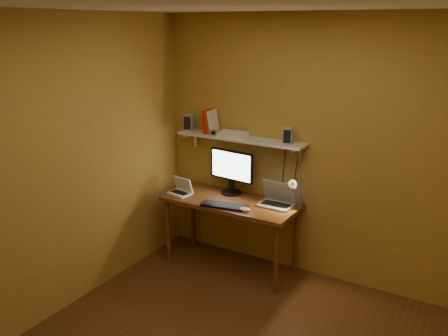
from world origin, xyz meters
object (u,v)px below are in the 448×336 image
Objects in this scene: netbook at (181,189)px; router at (233,134)px; laptop at (277,199)px; desk at (231,208)px; shelf_camera at (214,132)px; wall_shelf at (240,139)px; keyboard at (224,206)px; desk_lamp at (296,188)px; monitor at (231,170)px; speaker_right at (288,136)px; speaker_left at (189,122)px; mouse at (245,209)px.

netbook is 0.92× the size of router.
router reaches higher than laptop.
desk is at bearing -165.54° from laptop.
desk is 0.51m from laptop.
router is at bearing 18.21° from shelf_camera.
router is at bearing 173.98° from laptop.
keyboard is (0.04, -0.39, -0.60)m from wall_shelf.
desk_lamp is at bearing 19.91° from netbook.
desk_lamp is at bearing 15.98° from keyboard.
router is (-0.55, 0.06, 0.58)m from laptop.
desk is at bearing -90.00° from wall_shelf.
speaker_right reaches higher than monitor.
speaker_left reaches higher than keyboard.
mouse is (0.82, -0.09, -0.03)m from netbook.
mouse is (0.23, -0.00, 0.01)m from keyboard.
desk is 7.95× the size of speaker_left.
monitor is 1.98× the size of netbook.
speaker_left is at bearing 139.96° from mouse.
router is at bearing 116.60° from mouse.
netbook is (-1.02, -0.22, -0.01)m from laptop.
mouse is 0.98× the size of shelf_camera.
laptop is (0.47, -0.08, -0.54)m from wall_shelf.
speaker_left is 0.38m from shelf_camera.
netbook reaches higher than keyboard.
keyboard is at bearing -153.13° from speaker_right.
shelf_camera is at bearing 133.21° from mouse.
desk_lamp is at bearing -5.88° from wall_shelf.
desk_lamp is at bearing -4.15° from router.
keyboard is 0.73m from desk_lamp.
speaker_left is at bearing 116.05° from netbook.
wall_shelf is at bearing 171.17° from laptop.
monitor is at bearing 20.12° from shelf_camera.
shelf_camera is at bearing -161.79° from router.
shelf_camera is (0.28, 0.22, 0.61)m from netbook.
keyboard is at bearing -143.95° from laptop.
netbook is 0.71× the size of desk_lamp.
router is at bearing 175.85° from desk_lamp.
keyboard is 4.26× the size of mouse.
monitor is 0.47m from keyboard.
shelf_camera reaches higher than wall_shelf.
shelf_camera is 0.39× the size of router.
speaker_left is at bearing 168.44° from speaker_right.
shelf_camera is at bearing -179.54° from desk_lamp.
laptop is at bearing -177.19° from desk_lamp.
speaker_left is at bearing 167.79° from shelf_camera.
laptop is 0.24m from desk_lamp.
wall_shelf is 0.36m from monitor.
router is at bearing 114.70° from desk.
shelf_camera reaches higher than desk.
desk is at bearing 90.02° from keyboard.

